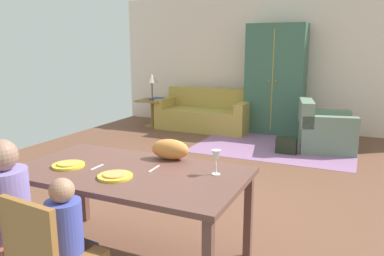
# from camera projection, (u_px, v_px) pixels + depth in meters

# --- Properties ---
(ground_plane) EXTENTS (7.06, 6.57, 0.02)m
(ground_plane) POSITION_uv_depth(u_px,v_px,m) (221.00, 178.00, 4.97)
(ground_plane) COLOR brown
(back_wall) EXTENTS (7.06, 0.10, 2.70)m
(back_wall) POSITION_uv_depth(u_px,v_px,m) (279.00, 63.00, 7.65)
(back_wall) COLOR beige
(back_wall) RESTS_ON ground_plane
(dining_table) EXTENTS (1.77, 0.97, 0.76)m
(dining_table) POSITION_uv_depth(u_px,v_px,m) (130.00, 179.00, 2.90)
(dining_table) COLOR brown
(dining_table) RESTS_ON ground_plane
(plate_near_man) EXTENTS (0.25, 0.25, 0.02)m
(plate_near_man) POSITION_uv_depth(u_px,v_px,m) (68.00, 165.00, 2.97)
(plate_near_man) COLOR yellow
(plate_near_man) RESTS_ON dining_table
(pizza_near_man) EXTENTS (0.17, 0.17, 0.01)m
(pizza_near_man) POSITION_uv_depth(u_px,v_px,m) (68.00, 163.00, 2.97)
(pizza_near_man) COLOR gold
(pizza_near_man) RESTS_ON plate_near_man
(plate_near_child) EXTENTS (0.25, 0.25, 0.02)m
(plate_near_child) POSITION_uv_depth(u_px,v_px,m) (115.00, 176.00, 2.72)
(plate_near_child) COLOR yellow
(plate_near_child) RESTS_ON dining_table
(pizza_near_child) EXTENTS (0.17, 0.17, 0.01)m
(pizza_near_child) POSITION_uv_depth(u_px,v_px,m) (115.00, 174.00, 2.72)
(pizza_near_child) COLOR #DF9851
(pizza_near_child) RESTS_ON plate_near_child
(wine_glass) EXTENTS (0.07, 0.07, 0.19)m
(wine_glass) POSITION_uv_depth(u_px,v_px,m) (216.00, 157.00, 2.76)
(wine_glass) COLOR silver
(wine_glass) RESTS_ON dining_table
(fork) EXTENTS (0.02, 0.15, 0.01)m
(fork) POSITION_uv_depth(u_px,v_px,m) (97.00, 167.00, 2.94)
(fork) COLOR silver
(fork) RESTS_ON dining_table
(knife) EXTENTS (0.02, 0.17, 0.01)m
(knife) POSITION_uv_depth(u_px,v_px,m) (154.00, 169.00, 2.91)
(knife) COLOR silver
(knife) RESTS_ON dining_table
(person_man) EXTENTS (0.30, 0.41, 1.11)m
(person_man) POSITION_uv_depth(u_px,v_px,m) (13.00, 225.00, 2.54)
(person_man) COLOR #35354B
(person_man) RESTS_ON ground_plane
(person_child) EXTENTS (0.22, 0.30, 0.92)m
(person_child) POSITION_uv_depth(u_px,v_px,m) (70.00, 252.00, 2.35)
(person_child) COLOR #31323F
(person_child) RESTS_ON ground_plane
(cat) EXTENTS (0.34, 0.20, 0.17)m
(cat) POSITION_uv_depth(u_px,v_px,m) (170.00, 149.00, 3.15)
(cat) COLOR #D3843F
(cat) RESTS_ON dining_table
(area_rug) EXTENTS (2.60, 1.80, 0.01)m
(area_rug) POSITION_uv_depth(u_px,v_px,m) (275.00, 147.00, 6.44)
(area_rug) COLOR gray
(area_rug) RESTS_ON ground_plane
(couch) EXTENTS (1.88, 0.86, 0.82)m
(couch) POSITION_uv_depth(u_px,v_px,m) (205.00, 115.00, 7.81)
(couch) COLOR #B19443
(couch) RESTS_ON ground_plane
(armchair) EXTENTS (1.02, 1.01, 0.82)m
(armchair) POSITION_uv_depth(u_px,v_px,m) (323.00, 131.00, 6.24)
(armchair) COLOR slate
(armchair) RESTS_ON ground_plane
(armoire) EXTENTS (1.10, 0.59, 2.10)m
(armoire) POSITION_uv_depth(u_px,v_px,m) (276.00, 79.00, 7.36)
(armoire) COLOR #385F49
(armoire) RESTS_ON ground_plane
(side_table) EXTENTS (0.56, 0.56, 0.58)m
(side_table) POSITION_uv_depth(u_px,v_px,m) (153.00, 109.00, 8.01)
(side_table) COLOR olive
(side_table) RESTS_ON ground_plane
(table_lamp) EXTENTS (0.26, 0.26, 0.54)m
(table_lamp) POSITION_uv_depth(u_px,v_px,m) (152.00, 79.00, 7.87)
(table_lamp) COLOR #4A3839
(table_lamp) RESTS_ON side_table
(book_lower) EXTENTS (0.22, 0.16, 0.03)m
(book_lower) POSITION_uv_depth(u_px,v_px,m) (160.00, 99.00, 7.91)
(book_lower) COLOR brown
(book_lower) RESTS_ON side_table
(book_upper) EXTENTS (0.22, 0.16, 0.03)m
(book_upper) POSITION_uv_depth(u_px,v_px,m) (159.00, 98.00, 7.89)
(book_upper) COLOR #2B4E8B
(book_upper) RESTS_ON book_lower
(handbag) EXTENTS (0.32, 0.16, 0.26)m
(handbag) POSITION_uv_depth(u_px,v_px,m) (286.00, 146.00, 6.05)
(handbag) COLOR black
(handbag) RESTS_ON ground_plane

